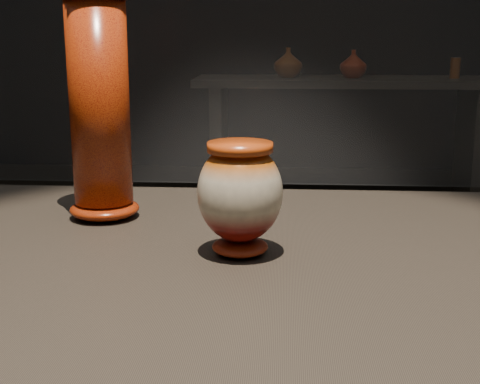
# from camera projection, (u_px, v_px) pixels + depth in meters

# --- Properties ---
(main_vase) EXTENTS (0.13, 0.13, 0.16)m
(main_vase) POSITION_uv_depth(u_px,v_px,m) (240.00, 194.00, 0.94)
(main_vase) COLOR #640D08
(main_vase) RESTS_ON display_plinth
(tall_vase) EXTENTS (0.16, 0.16, 0.38)m
(tall_vase) POSITION_uv_depth(u_px,v_px,m) (100.00, 112.00, 1.11)
(tall_vase) COLOR #AB370B
(tall_vase) RESTS_ON display_plinth
(back_shelf) EXTENTS (2.00, 0.60, 0.90)m
(back_shelf) POSITION_uv_depth(u_px,v_px,m) (344.00, 117.00, 4.52)
(back_shelf) COLOR black
(back_shelf) RESTS_ON ground
(back_vase_left) EXTENTS (0.20, 0.20, 0.20)m
(back_vase_left) POSITION_uv_depth(u_px,v_px,m) (288.00, 63.00, 4.46)
(back_vase_left) COLOR brown
(back_vase_left) RESTS_ON back_shelf
(back_vase_mid) EXTENTS (0.25, 0.25, 0.18)m
(back_vase_mid) POSITION_uv_depth(u_px,v_px,m) (353.00, 64.00, 4.41)
(back_vase_mid) COLOR #640D08
(back_vase_mid) RESTS_ON back_shelf
(back_vase_right) EXTENTS (0.06, 0.06, 0.13)m
(back_vase_right) POSITION_uv_depth(u_px,v_px,m) (455.00, 68.00, 4.39)
(back_vase_right) COLOR brown
(back_vase_right) RESTS_ON back_shelf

